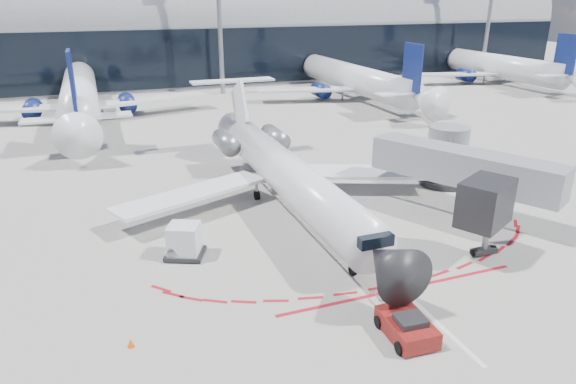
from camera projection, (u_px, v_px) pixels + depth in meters
name	position (u px, v px, depth m)	size (l,w,h in m)	color
ground	(314.00, 209.00, 37.04)	(260.00, 260.00, 0.00)	slate
apron_centerline	(304.00, 200.00, 38.78)	(0.25, 40.00, 0.01)	silver
apron_stop_bar	(401.00, 289.00, 26.99)	(14.00, 0.25, 0.01)	maroon
terminal_building	(170.00, 31.00, 90.76)	(150.00, 24.15, 24.00)	#9C9EA2
jet_bridge	(458.00, 167.00, 36.53)	(10.03, 15.20, 4.90)	gray
light_mast_centre	(219.00, 9.00, 76.13)	(0.70, 0.70, 25.00)	gray
light_mast_east	(490.00, 7.00, 92.51)	(0.70, 0.70, 25.00)	gray
regional_jet	(283.00, 171.00, 37.19)	(24.84, 30.63, 7.67)	silver
pushback_tug	(407.00, 327.00, 23.06)	(2.13, 4.68, 1.20)	#620F0E
ramp_worker	(413.00, 266.00, 27.38)	(0.68, 0.44, 1.86)	#B5DF17
uld_container	(184.00, 241.00, 30.00)	(2.75, 2.58, 2.05)	black
safety_cone_left	(131.00, 343.00, 22.50)	(0.31, 0.31, 0.43)	#F65005
safety_cone_right	(410.00, 265.00, 28.89)	(0.40, 0.40, 0.55)	#F65005
bg_airliner_1	(76.00, 69.00, 62.28)	(37.68, 39.90, 12.19)	silver
bg_airliner_2	(355.00, 59.00, 75.31)	(35.18, 37.25, 11.38)	silver
bg_airliner_3	(494.00, 49.00, 89.60)	(35.26, 37.33, 11.41)	silver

